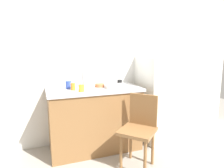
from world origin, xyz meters
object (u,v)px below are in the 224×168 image
cup_black (120,82)px  terracotta_bowl (100,85)px  chair (140,127)px  refrigerator (159,98)px  cup_yellow (81,88)px  cup_orange (73,86)px  cup_blue (69,85)px  dish_tray (115,86)px

cup_black → terracotta_bowl: bearing=-174.4°
chair → refrigerator: bearing=90.0°
terracotta_bowl → cup_yellow: bearing=-143.2°
terracotta_bowl → cup_black: (0.33, 0.03, 0.02)m
chair → terracotta_bowl: size_ratio=6.09×
refrigerator → terracotta_bowl: bearing=176.3°
refrigerator → terracotta_bowl: size_ratio=9.13×
terracotta_bowl → cup_orange: 0.41m
cup_orange → cup_black: size_ratio=1.14×
cup_orange → terracotta_bowl: bearing=12.6°
chair → cup_blue: cup_blue is taller
cup_orange → cup_yellow: (0.08, -0.15, -0.00)m
dish_tray → terracotta_bowl: (-0.18, 0.16, -0.00)m
refrigerator → cup_orange: size_ratio=14.15×
dish_tray → terracotta_bowl: bearing=137.6°
terracotta_bowl → refrigerator: bearing=-3.7°
cup_orange → cup_blue: cup_blue is taller
cup_orange → chair: bearing=-39.2°
cup_blue → dish_tray: bearing=-17.2°
cup_blue → cup_yellow: 0.30m
cup_orange → refrigerator: bearing=1.1°
chair → cup_yellow: 0.88m
cup_blue → cup_yellow: cup_blue is taller
terracotta_bowl → cup_black: 0.33m
refrigerator → cup_orange: (-1.38, -0.03, 0.29)m
chair → cup_black: (0.02, 0.70, 0.45)m
chair → cup_black: cup_black is taller
refrigerator → chair: 0.92m
cup_blue → cup_black: 0.77m
cup_orange → cup_blue: (-0.04, 0.12, 0.01)m
chair → cup_orange: (-0.71, 0.58, 0.45)m
chair → dish_tray: 0.68m
dish_tray → cup_blue: bearing=162.8°
refrigerator → terracotta_bowl: refrigerator is taller
dish_tray → chair: bearing=-76.0°
cup_black → cup_yellow: bearing=-157.3°
chair → cup_black: bearing=136.5°
terracotta_bowl → chair: bearing=-65.4°
dish_tray → cup_black: cup_black is taller
dish_tray → cup_blue: size_ratio=2.63×
chair → dish_tray: bearing=152.1°
dish_tray → refrigerator: bearing=7.2°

